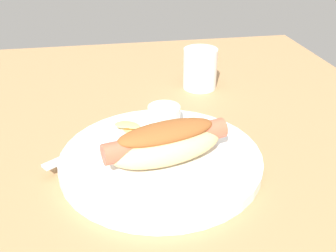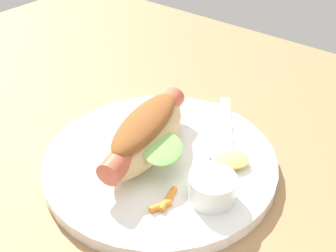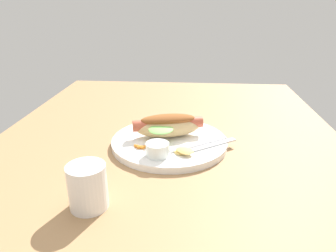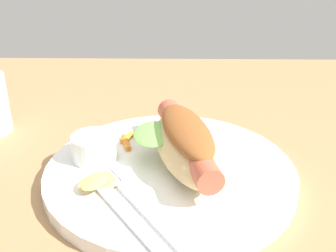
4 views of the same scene
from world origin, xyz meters
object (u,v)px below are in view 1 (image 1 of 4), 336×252
fork (106,148)px  knife (92,147)px  drinking_cup (200,69)px  chips_pile (129,127)px  plate (161,159)px  hot_dog (168,144)px  carrot_garnish (192,129)px  sauce_ramekin (164,115)px

fork → knife: size_ratio=0.90×
knife → drinking_cup: drinking_cup is taller
chips_pile → drinking_cup: 24.02cm
plate → chips_pile: (7.50, 3.71, 1.46)cm
plate → knife: size_ratio=1.87×
hot_dog → carrot_garnish: (7.68, -5.19, -2.62)cm
plate → knife: (3.40, 9.53, 0.98)cm
hot_dog → chips_pile: size_ratio=3.17×
plate → sauce_ramekin: sauce_ramekin is taller
fork → carrot_garnish: carrot_garnish is taller
hot_dog → carrot_garnish: hot_dog is taller
sauce_ramekin → fork: size_ratio=0.37×
sauce_ramekin → drinking_cup: bearing=-30.9°
sauce_ramekin → chips_pile: sauce_ramekin is taller
plate → knife: bearing=70.3°
plate → drinking_cup: bearing=-25.1°
hot_dog → carrot_garnish: size_ratio=4.05×
knife → drinking_cup: bearing=11.6°
plate → drinking_cup: (25.58, -11.99, 3.21)cm
plate → sauce_ramekin: bearing=-12.4°
plate → hot_dog: bearing=-164.5°
drinking_cup → hot_dog: bearing=157.7°
hot_dog → knife: 11.90cm
plate → fork: size_ratio=2.06×
drinking_cup → knife: bearing=135.9°
hot_dog → sauce_ramekin: 11.16cm
plate → fork: fork is taller
sauce_ramekin → fork: 11.36cm
carrot_garnish → drinking_cup: bearing=-17.2°
fork → knife: same height
sauce_ramekin → hot_dog: bearing=173.0°
plate → drinking_cup: drinking_cup is taller
plate → sauce_ramekin: size_ratio=5.51×
carrot_garnish → plate: bearing=133.5°
sauce_ramekin → carrot_garnish: sauce_ramekin is taller
sauce_ramekin → drinking_cup: 19.58cm
sauce_ramekin → carrot_garnish: 5.20cm
fork → knife: bearing=125.1°
fork → chips_pile: bearing=19.0°
chips_pile → fork: bearing=142.4°
knife → chips_pile: size_ratio=2.75×
hot_dog → knife: hot_dog is taller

